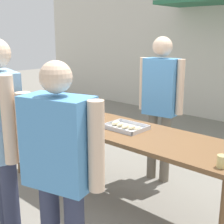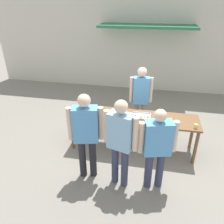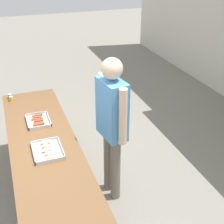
{
  "view_description": "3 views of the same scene",
  "coord_description": "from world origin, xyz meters",
  "px_view_note": "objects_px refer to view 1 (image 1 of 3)",
  "views": [
    {
      "loc": [
        2.12,
        -2.34,
        1.8
      ],
      "look_at": [
        0.0,
        0.0,
        1.01
      ],
      "focal_mm": 50.0,
      "sensor_mm": 36.0,
      "label": 1
    },
    {
      "loc": [
        0.38,
        -4.31,
        3.22
      ],
      "look_at": [
        -0.49,
        0.02,
        0.91
      ],
      "focal_mm": 35.0,
      "sensor_mm": 36.0,
      "label": 2
    },
    {
      "loc": [
        2.94,
        -0.27,
        2.77
      ],
      "look_at": [
        0.09,
        0.77,
        1.15
      ],
      "focal_mm": 50.0,
      "sensor_mm": 36.0,
      "label": 3
    }
  ],
  "objects_px": {
    "beer_cup": "(222,161)",
    "person_customer_with_cup": "(60,161)",
    "food_tray_sausages": "(82,116)",
    "person_server_behind_table": "(161,97)",
    "food_tray_buns": "(126,127)",
    "condiment_jar_mustard": "(22,108)",
    "person_customer_waiting_in_line": "(2,131)",
    "condiment_jar_ketchup": "(26,109)"
  },
  "relations": [
    {
      "from": "food_tray_buns",
      "to": "condiment_jar_ketchup",
      "type": "xyz_separation_m",
      "value": [
        -1.4,
        -0.27,
        0.01
      ]
    },
    {
      "from": "person_customer_waiting_in_line",
      "to": "person_customer_with_cup",
      "type": "bearing_deg",
      "value": -157.99
    },
    {
      "from": "food_tray_sausages",
      "to": "condiment_jar_mustard",
      "type": "bearing_deg",
      "value": -161.61
    },
    {
      "from": "beer_cup",
      "to": "food_tray_buns",
      "type": "bearing_deg",
      "value": 166.83
    },
    {
      "from": "beer_cup",
      "to": "person_customer_with_cup",
      "type": "distance_m",
      "value": 1.17
    },
    {
      "from": "beer_cup",
      "to": "person_customer_waiting_in_line",
      "type": "height_order",
      "value": "person_customer_waiting_in_line"
    },
    {
      "from": "food_tray_buns",
      "to": "person_server_behind_table",
      "type": "distance_m",
      "value": 0.78
    },
    {
      "from": "beer_cup",
      "to": "person_customer_with_cup",
      "type": "height_order",
      "value": "person_customer_with_cup"
    },
    {
      "from": "food_tray_sausages",
      "to": "condiment_jar_mustard",
      "type": "relative_size",
      "value": 5.67
    },
    {
      "from": "food_tray_sausages",
      "to": "person_server_behind_table",
      "type": "distance_m",
      "value": 0.97
    },
    {
      "from": "food_tray_buns",
      "to": "condiment_jar_mustard",
      "type": "xyz_separation_m",
      "value": [
        -1.49,
        -0.27,
        0.01
      ]
    },
    {
      "from": "food_tray_sausages",
      "to": "beer_cup",
      "type": "bearing_deg",
      "value": -8.35
    },
    {
      "from": "food_tray_sausages",
      "to": "person_customer_with_cup",
      "type": "height_order",
      "value": "person_customer_with_cup"
    },
    {
      "from": "person_customer_waiting_in_line",
      "to": "beer_cup",
      "type": "bearing_deg",
      "value": -129.91
    },
    {
      "from": "food_tray_sausages",
      "to": "food_tray_buns",
      "type": "bearing_deg",
      "value": 0.09
    },
    {
      "from": "condiment_jar_ketchup",
      "to": "beer_cup",
      "type": "xyz_separation_m",
      "value": [
        2.53,
        0.0,
        0.01
      ]
    },
    {
      "from": "person_server_behind_table",
      "to": "person_customer_waiting_in_line",
      "type": "bearing_deg",
      "value": -103.48
    },
    {
      "from": "beer_cup",
      "to": "person_customer_waiting_in_line",
      "type": "relative_size",
      "value": 0.05
    },
    {
      "from": "condiment_jar_mustard",
      "to": "food_tray_sausages",
      "type": "bearing_deg",
      "value": 18.39
    },
    {
      "from": "food_tray_sausages",
      "to": "person_server_behind_table",
      "type": "bearing_deg",
      "value": 52.21
    },
    {
      "from": "food_tray_buns",
      "to": "person_customer_with_cup",
      "type": "relative_size",
      "value": 0.25
    },
    {
      "from": "person_server_behind_table",
      "to": "person_customer_with_cup",
      "type": "bearing_deg",
      "value": -84.6
    },
    {
      "from": "food_tray_buns",
      "to": "food_tray_sausages",
      "type": "bearing_deg",
      "value": -179.91
    },
    {
      "from": "food_tray_buns",
      "to": "person_customer_waiting_in_line",
      "type": "xyz_separation_m",
      "value": [
        -0.28,
        -1.2,
        0.18
      ]
    },
    {
      "from": "person_server_behind_table",
      "to": "food_tray_buns",
      "type": "bearing_deg",
      "value": -91.59
    },
    {
      "from": "food_tray_buns",
      "to": "condiment_jar_mustard",
      "type": "distance_m",
      "value": 1.51
    },
    {
      "from": "person_customer_with_cup",
      "to": "person_customer_waiting_in_line",
      "type": "relative_size",
      "value": 0.92
    },
    {
      "from": "food_tray_sausages",
      "to": "person_customer_with_cup",
      "type": "xyz_separation_m",
      "value": [
        1.03,
        -1.14,
        0.09
      ]
    },
    {
      "from": "food_tray_sausages",
      "to": "condiment_jar_ketchup",
      "type": "relative_size",
      "value": 5.67
    },
    {
      "from": "person_server_behind_table",
      "to": "person_customer_with_cup",
      "type": "height_order",
      "value": "person_server_behind_table"
    },
    {
      "from": "condiment_jar_ketchup",
      "to": "food_tray_sausages",
      "type": "bearing_deg",
      "value": 19.85
    },
    {
      "from": "condiment_jar_ketchup",
      "to": "person_customer_with_cup",
      "type": "bearing_deg",
      "value": -26.28
    },
    {
      "from": "person_customer_with_cup",
      "to": "person_server_behind_table",
      "type": "bearing_deg",
      "value": -91.69
    },
    {
      "from": "person_server_behind_table",
      "to": "food_tray_sausages",
      "type": "bearing_deg",
      "value": -135.61
    },
    {
      "from": "condiment_jar_ketchup",
      "to": "person_server_behind_table",
      "type": "height_order",
      "value": "person_server_behind_table"
    },
    {
      "from": "condiment_jar_ketchup",
      "to": "person_customer_waiting_in_line",
      "type": "xyz_separation_m",
      "value": [
        1.13,
        -0.93,
        0.17
      ]
    },
    {
      "from": "food_tray_sausages",
      "to": "person_customer_with_cup",
      "type": "bearing_deg",
      "value": -47.94
    },
    {
      "from": "food_tray_buns",
      "to": "person_customer_waiting_in_line",
      "type": "bearing_deg",
      "value": -102.92
    },
    {
      "from": "food_tray_sausages",
      "to": "condiment_jar_mustard",
      "type": "distance_m",
      "value": 0.87
    },
    {
      "from": "food_tray_sausages",
      "to": "person_customer_waiting_in_line",
      "type": "xyz_separation_m",
      "value": [
        0.39,
        -1.2,
        0.19
      ]
    },
    {
      "from": "food_tray_buns",
      "to": "beer_cup",
      "type": "height_order",
      "value": "beer_cup"
    },
    {
      "from": "condiment_jar_mustard",
      "to": "condiment_jar_ketchup",
      "type": "distance_m",
      "value": 0.08
    }
  ]
}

